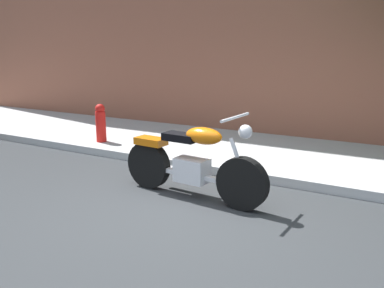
{
  "coord_description": "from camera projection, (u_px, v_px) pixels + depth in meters",
  "views": [
    {
      "loc": [
        2.26,
        -3.88,
        1.94
      ],
      "look_at": [
        -0.2,
        0.52,
        0.74
      ],
      "focal_mm": 36.98,
      "sensor_mm": 36.0,
      "label": 1
    }
  ],
  "objects": [
    {
      "name": "ground_plane",
      "position": [
        185.0,
        214.0,
        4.82
      ],
      "size": [
        60.0,
        60.0,
        0.0
      ],
      "primitive_type": "plane",
      "color": "#303335"
    },
    {
      "name": "sidewalk",
      "position": [
        265.0,
        154.0,
        7.33
      ],
      "size": [
        20.65,
        2.88,
        0.14
      ],
      "primitive_type": "cube",
      "color": "#B0B0B0",
      "rests_on": "ground"
    },
    {
      "name": "motorcycle",
      "position": [
        192.0,
        164.0,
        5.25
      ],
      "size": [
        2.16,
        0.7,
        1.17
      ],
      "color": "black",
      "rests_on": "ground"
    },
    {
      "name": "fire_hydrant",
      "position": [
        101.0,
        126.0,
        7.92
      ],
      "size": [
        0.2,
        0.2,
        0.91
      ],
      "color": "red",
      "rests_on": "ground"
    }
  ]
}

